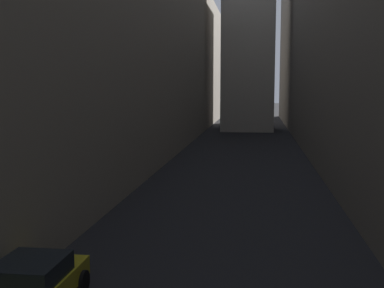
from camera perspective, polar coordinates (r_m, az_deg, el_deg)
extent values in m
plane|color=black|center=(41.54, 5.76, -1.36)|extent=(264.00, 264.00, 0.00)
cube|color=gray|center=(45.41, -10.27, 11.14)|extent=(13.99, 108.00, 18.79)
cube|color=black|center=(13.65, -18.42, -13.84)|extent=(1.62, 1.87, 0.52)
cylinder|color=black|center=(15.40, -19.14, -14.69)|extent=(0.22, 0.65, 0.65)
cylinder|color=black|center=(14.72, -12.77, -15.49)|extent=(0.22, 0.65, 0.65)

